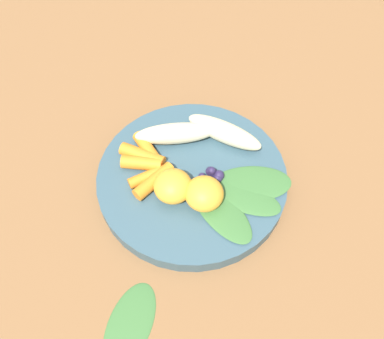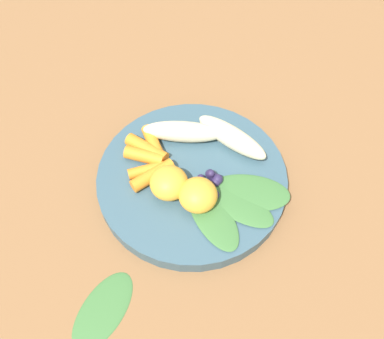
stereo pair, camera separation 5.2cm
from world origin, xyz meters
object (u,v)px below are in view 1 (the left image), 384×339
at_px(kale_leaf_stray, 130,323).
at_px(banana_peeled_left, 175,133).
at_px(bowl, 192,178).
at_px(banana_peeled_right, 224,132).
at_px(orange_segment_near, 204,194).

bearing_deg(kale_leaf_stray, banana_peeled_left, -172.66).
relative_size(bowl, banana_peeled_right, 2.27).
bearing_deg(bowl, banana_peeled_left, 52.14).
xyz_separation_m(banana_peeled_left, orange_segment_near, (-0.07, -0.08, 0.00)).
height_order(banana_peeled_left, kale_leaf_stray, banana_peeled_left).
xyz_separation_m(bowl, banana_peeled_left, (0.04, 0.05, 0.03)).
bearing_deg(banana_peeled_right, bowl, 82.55).
bearing_deg(bowl, kale_leaf_stray, -170.22).
distance_m(bowl, orange_segment_near, 0.05).
height_order(bowl, orange_segment_near, orange_segment_near).
relative_size(bowl, orange_segment_near, 5.22).
distance_m(banana_peeled_left, orange_segment_near, 0.11).
distance_m(bowl, banana_peeled_right, 0.08).
distance_m(bowl, kale_leaf_stray, 0.20).
bearing_deg(banana_peeled_left, orange_segment_near, 105.18).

